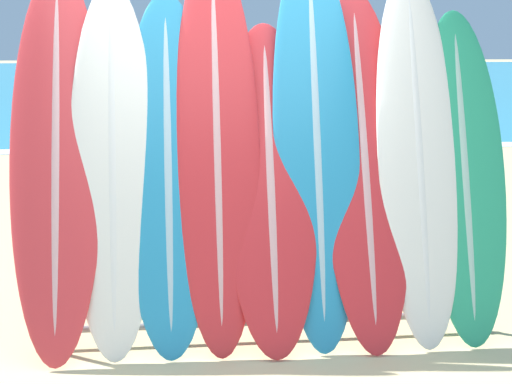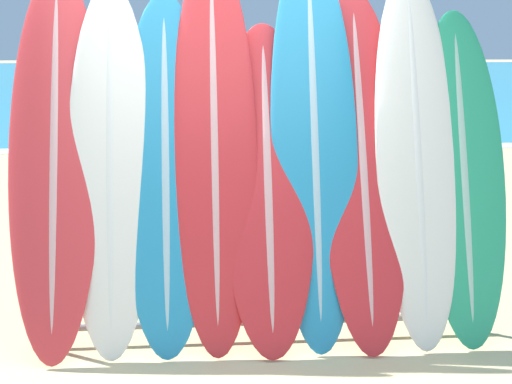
{
  "view_description": "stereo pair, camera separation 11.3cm",
  "coord_description": "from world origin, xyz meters",
  "px_view_note": "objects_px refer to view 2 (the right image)",
  "views": [
    {
      "loc": [
        -0.26,
        -3.67,
        1.87
      ],
      "look_at": [
        0.27,
        1.4,
        0.8
      ],
      "focal_mm": 50.0,
      "sensor_mm": 36.0,
      "label": 1
    },
    {
      "loc": [
        -0.15,
        -3.68,
        1.87
      ],
      "look_at": [
        0.27,
        1.4,
        0.8
      ],
      "focal_mm": 50.0,
      "sensor_mm": 36.0,
      "label": 2
    }
  ],
  "objects_px": {
    "surfboard_slot_5": "(314,143)",
    "surfboard_slot_8": "(463,175)",
    "surfboard_slot_3": "(214,148)",
    "person_near_water": "(110,117)",
    "surfboard_slot_1": "(111,167)",
    "person_far_right": "(52,109)",
    "person_mid_beach": "(293,100)",
    "surfboard_slot_0": "(55,157)",
    "surfboard_slot_7": "(417,155)",
    "surfboard_slot_4": "(268,184)",
    "person_far_left": "(302,144)",
    "surfboard_rack": "(266,275)",
    "surfboard_slot_6": "(362,164)",
    "surfboard_slot_2": "(166,171)"
  },
  "relations": [
    {
      "from": "surfboard_slot_3",
      "to": "person_near_water",
      "type": "distance_m",
      "value": 5.66
    },
    {
      "from": "surfboard_slot_4",
      "to": "person_near_water",
      "type": "height_order",
      "value": "surfboard_slot_4"
    },
    {
      "from": "person_near_water",
      "to": "person_far_left",
      "type": "distance_m",
      "value": 4.02
    },
    {
      "from": "surfboard_slot_1",
      "to": "surfboard_slot_2",
      "type": "height_order",
      "value": "surfboard_slot_1"
    },
    {
      "from": "surfboard_slot_2",
      "to": "person_far_left",
      "type": "bearing_deg",
      "value": 61.47
    },
    {
      "from": "surfboard_slot_4",
      "to": "person_near_water",
      "type": "relative_size",
      "value": 1.25
    },
    {
      "from": "surfboard_slot_2",
      "to": "person_mid_beach",
      "type": "relative_size",
      "value": 1.26
    },
    {
      "from": "person_far_left",
      "to": "surfboard_slot_1",
      "type": "bearing_deg",
      "value": -48.15
    },
    {
      "from": "surfboard_slot_3",
      "to": "surfboard_slot_4",
      "type": "xyz_separation_m",
      "value": [
        0.33,
        -0.05,
        -0.23
      ]
    },
    {
      "from": "surfboard_rack",
      "to": "surfboard_slot_3",
      "type": "relative_size",
      "value": 1.17
    },
    {
      "from": "surfboard_slot_5",
      "to": "person_far_right",
      "type": "height_order",
      "value": "surfboard_slot_5"
    },
    {
      "from": "surfboard_slot_8",
      "to": "surfboard_slot_6",
      "type": "bearing_deg",
      "value": 175.54
    },
    {
      "from": "surfboard_slot_0",
      "to": "surfboard_slot_5",
      "type": "relative_size",
      "value": 0.95
    },
    {
      "from": "surfboard_slot_6",
      "to": "surfboard_slot_8",
      "type": "height_order",
      "value": "surfboard_slot_6"
    },
    {
      "from": "surfboard_slot_8",
      "to": "surfboard_slot_0",
      "type": "bearing_deg",
      "value": 178.87
    },
    {
      "from": "person_far_left",
      "to": "person_far_right",
      "type": "bearing_deg",
      "value": -160.54
    },
    {
      "from": "surfboard_slot_8",
      "to": "person_near_water",
      "type": "distance_m",
      "value": 6.25
    },
    {
      "from": "surfboard_slot_5",
      "to": "person_mid_beach",
      "type": "height_order",
      "value": "surfboard_slot_5"
    },
    {
      "from": "surfboard_slot_1",
      "to": "person_far_right",
      "type": "height_order",
      "value": "surfboard_slot_1"
    },
    {
      "from": "surfboard_slot_0",
      "to": "surfboard_slot_2",
      "type": "xyz_separation_m",
      "value": [
        0.67,
        -0.04,
        -0.09
      ]
    },
    {
      "from": "person_near_water",
      "to": "person_far_left",
      "type": "relative_size",
      "value": 0.92
    },
    {
      "from": "surfboard_rack",
      "to": "surfboard_slot_2",
      "type": "xyz_separation_m",
      "value": [
        -0.62,
        0.08,
        0.67
      ]
    },
    {
      "from": "surfboard_slot_6",
      "to": "surfboard_slot_0",
      "type": "bearing_deg",
      "value": 180.0
    },
    {
      "from": "surfboard_slot_0",
      "to": "surfboard_slot_7",
      "type": "xyz_separation_m",
      "value": [
        2.26,
        -0.02,
        -0.01
      ]
    },
    {
      "from": "surfboard_rack",
      "to": "surfboard_slot_1",
      "type": "xyz_separation_m",
      "value": [
        -0.95,
        0.08,
        0.69
      ]
    },
    {
      "from": "surfboard_slot_1",
      "to": "person_mid_beach",
      "type": "xyz_separation_m",
      "value": [
        2.12,
        7.42,
        -0.18
      ]
    },
    {
      "from": "surfboard_slot_5",
      "to": "surfboard_slot_8",
      "type": "distance_m",
      "value": 0.98
    },
    {
      "from": "surfboard_slot_4",
      "to": "surfboard_slot_6",
      "type": "height_order",
      "value": "surfboard_slot_6"
    },
    {
      "from": "surfboard_rack",
      "to": "surfboard_slot_8",
      "type": "height_order",
      "value": "surfboard_slot_8"
    },
    {
      "from": "surfboard_rack",
      "to": "surfboard_slot_5",
      "type": "distance_m",
      "value": 0.89
    },
    {
      "from": "surfboard_slot_3",
      "to": "person_far_right",
      "type": "relative_size",
      "value": 1.59
    },
    {
      "from": "surfboard_slot_1",
      "to": "surfboard_slot_7",
      "type": "relative_size",
      "value": 0.96
    },
    {
      "from": "person_near_water",
      "to": "person_far_left",
      "type": "bearing_deg",
      "value": 170.52
    },
    {
      "from": "surfboard_slot_1",
      "to": "surfboard_slot_5",
      "type": "bearing_deg",
      "value": 2.21
    },
    {
      "from": "person_far_right",
      "to": "surfboard_slot_7",
      "type": "bearing_deg",
      "value": -62.66
    },
    {
      "from": "surfboard_rack",
      "to": "surfboard_slot_4",
      "type": "height_order",
      "value": "surfboard_slot_4"
    },
    {
      "from": "surfboard_slot_1",
      "to": "person_mid_beach",
      "type": "relative_size",
      "value": 1.3
    },
    {
      "from": "surfboard_slot_0",
      "to": "surfboard_slot_6",
      "type": "relative_size",
      "value": 1.06
    },
    {
      "from": "surfboard_slot_1",
      "to": "surfboard_slot_3",
      "type": "height_order",
      "value": "surfboard_slot_3"
    },
    {
      "from": "surfboard_slot_0",
      "to": "person_near_water",
      "type": "xyz_separation_m",
      "value": [
        -0.32,
        5.5,
        -0.31
      ]
    },
    {
      "from": "surfboard_slot_1",
      "to": "surfboard_slot_4",
      "type": "distance_m",
      "value": 0.97
    },
    {
      "from": "surfboard_slot_7",
      "to": "person_near_water",
      "type": "relative_size",
      "value": 1.46
    },
    {
      "from": "surfboard_slot_5",
      "to": "surfboard_slot_7",
      "type": "xyz_separation_m",
      "value": [
        0.65,
        -0.03,
        -0.08
      ]
    },
    {
      "from": "surfboard_slot_1",
      "to": "person_mid_beach",
      "type": "height_order",
      "value": "surfboard_slot_1"
    },
    {
      "from": "surfboard_slot_3",
      "to": "person_far_left",
      "type": "height_order",
      "value": "surfboard_slot_3"
    },
    {
      "from": "surfboard_slot_2",
      "to": "surfboard_slot_5",
      "type": "relative_size",
      "value": 0.88
    },
    {
      "from": "surfboard_slot_0",
      "to": "person_far_left",
      "type": "distance_m",
      "value": 2.81
    },
    {
      "from": "surfboard_slot_1",
      "to": "surfboard_slot_4",
      "type": "xyz_separation_m",
      "value": [
        0.97,
        -0.02,
        -0.12
      ]
    },
    {
      "from": "surfboard_slot_2",
      "to": "person_near_water",
      "type": "height_order",
      "value": "surfboard_slot_2"
    },
    {
      "from": "surfboard_slot_7",
      "to": "person_near_water",
      "type": "xyz_separation_m",
      "value": [
        -2.58,
        5.51,
        -0.3
      ]
    }
  ]
}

